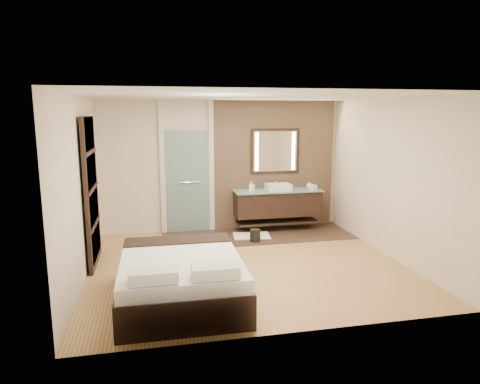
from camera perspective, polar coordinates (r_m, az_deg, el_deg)
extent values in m
plane|color=olive|center=(7.10, 0.89, -9.66)|extent=(5.00, 5.00, 0.00)
cube|color=#32261B|center=(8.71, 2.41, -5.77)|extent=(3.80, 1.30, 0.01)
cube|color=#A67F5F|center=(9.15, 4.57, 3.60)|extent=(2.60, 0.08, 2.70)
cube|color=black|center=(9.01, 5.02, -1.56)|extent=(1.80, 0.50, 0.50)
cube|color=black|center=(9.10, 4.98, -3.96)|extent=(1.71, 0.45, 0.04)
cube|color=#7FC2BD|center=(8.93, 5.09, 0.17)|extent=(1.85, 0.55, 0.03)
cube|color=white|center=(8.92, 5.10, 0.68)|extent=(0.50, 0.38, 0.13)
cylinder|color=silver|center=(9.09, 4.75, 1.01)|extent=(0.03, 0.03, 0.18)
cylinder|color=silver|center=(9.04, 4.83, 1.46)|extent=(0.02, 0.10, 0.02)
cube|color=black|center=(9.07, 4.69, 5.44)|extent=(1.06, 0.03, 0.96)
cube|color=white|center=(9.06, 4.72, 5.43)|extent=(0.94, 0.01, 0.84)
cube|color=#FFE5BF|center=(8.95, 2.26, 5.40)|extent=(0.07, 0.01, 0.80)
cube|color=#FFE5BF|center=(9.17, 7.13, 5.45)|extent=(0.07, 0.01, 0.80)
cube|color=#A0CBC9|center=(8.84, -7.02, 1.34)|extent=(0.90, 0.05, 2.10)
cylinder|color=silver|center=(8.80, -6.66, 1.31)|extent=(0.45, 0.03, 0.03)
cube|color=beige|center=(8.78, -10.32, 3.17)|extent=(0.10, 0.08, 2.70)
cube|color=beige|center=(8.86, -3.84, 3.38)|extent=(0.10, 0.08, 2.70)
cube|color=black|center=(7.27, -19.22, 0.02)|extent=(0.06, 1.20, 2.40)
cube|color=#EEE6C8|center=(7.46, -18.68, -6.26)|extent=(0.02, 1.06, 0.52)
cube|color=#EEE6C8|center=(7.31, -18.95, -1.85)|extent=(0.02, 1.06, 0.52)
cube|color=#EEE6C8|center=(7.22, -19.23, 2.71)|extent=(0.02, 1.06, 0.52)
cube|color=#EEE6C8|center=(7.17, -19.51, 7.37)|extent=(0.02, 1.06, 0.52)
cube|color=black|center=(5.81, -7.82, -12.23)|extent=(1.59, 1.98, 0.43)
cube|color=white|center=(5.70, -7.90, -9.41)|extent=(1.54, 1.93, 0.18)
cube|color=black|center=(6.37, -8.34, -6.42)|extent=(1.52, 0.46, 0.04)
cube|color=white|center=(4.90, -11.44, -10.85)|extent=(0.54, 0.30, 0.14)
cube|color=white|center=(4.94, -3.32, -10.46)|extent=(0.54, 0.30, 0.14)
cube|color=white|center=(8.62, 1.55, -5.85)|extent=(0.77, 0.58, 0.02)
cylinder|color=black|center=(8.26, 2.03, -5.83)|extent=(0.20, 0.20, 0.25)
cube|color=silver|center=(9.05, 9.73, 0.62)|extent=(0.15, 0.15, 0.10)
imported|color=white|center=(8.67, 1.43, 0.69)|extent=(0.10, 0.10, 0.20)
imported|color=#B2B2B2|center=(8.78, 1.68, 0.76)|extent=(0.11, 0.11, 0.19)
imported|color=silver|center=(9.16, 9.22, 0.89)|extent=(0.14, 0.14, 0.14)
imported|color=silver|center=(9.20, 9.23, 0.80)|extent=(0.17, 0.17, 0.10)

